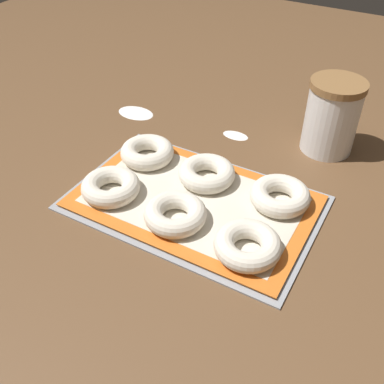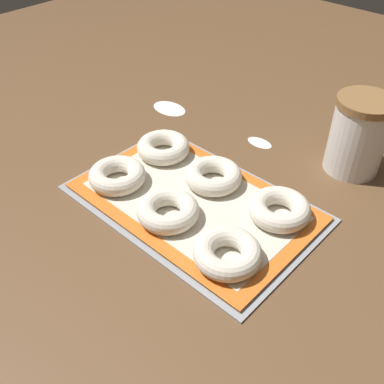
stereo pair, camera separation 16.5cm
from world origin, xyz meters
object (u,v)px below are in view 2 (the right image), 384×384
object	(u,v)px
bagel_front_left	(117,175)
bagel_back_left	(163,147)
bagel_front_center	(168,211)
bagel_front_right	(227,253)
bagel_back_right	(279,209)
bagel_back_center	(213,176)
flour_canister	(358,135)
baking_tray	(192,202)

from	to	relation	value
bagel_front_left	bagel_back_left	bearing A→B (deg)	91.78
bagel_front_center	bagel_back_left	xyz separation A→B (m)	(-0.16, 0.15, 0.00)
bagel_front_left	bagel_front_center	size ratio (longest dim) A/B	1.00
bagel_front_center	bagel_back_left	world-z (taller)	same
bagel_front_right	bagel_back_right	distance (m)	0.16
bagel_back_right	bagel_front_left	bearing A→B (deg)	-155.33
bagel_back_center	flour_canister	bearing A→B (deg)	55.24
baking_tray	bagel_back_right	size ratio (longest dim) A/B	4.10
bagel_front_right	bagel_back_right	xyz separation A→B (m)	(0.00, 0.16, 0.00)
bagel_front_center	bagel_front_right	distance (m)	0.16
bagel_front_right	bagel_back_right	bearing A→B (deg)	89.72
baking_tray	bagel_back_center	bearing A→B (deg)	92.95
bagel_front_left	bagel_back_left	size ratio (longest dim) A/B	1.00
bagel_front_right	bagel_back_center	size ratio (longest dim) A/B	1.00
bagel_back_left	bagel_back_center	size ratio (longest dim) A/B	1.00
baking_tray	bagel_back_center	world-z (taller)	bagel_back_center
baking_tray	bagel_front_left	distance (m)	0.17
bagel_front_right	bagel_back_left	xyz separation A→B (m)	(-0.32, 0.16, 0.00)
baking_tray	bagel_back_left	size ratio (longest dim) A/B	4.10
bagel_front_center	bagel_front_left	bearing A→B (deg)	178.04
bagel_front_left	bagel_front_right	distance (m)	0.32
bagel_front_left	bagel_front_right	world-z (taller)	same
bagel_front_center	bagel_back_center	bearing A→B (deg)	93.11
baking_tray	bagel_back_left	world-z (taller)	bagel_back_left
bagel_front_center	bagel_front_right	bearing A→B (deg)	-2.82
bagel_front_right	flour_canister	bearing A→B (deg)	87.10
bagel_front_left	bagel_back_left	xyz separation A→B (m)	(-0.00, 0.14, 0.00)
bagel_front_left	flour_canister	bearing A→B (deg)	50.28
bagel_front_right	flour_canister	xyz separation A→B (m)	(0.02, 0.42, 0.06)
flour_canister	baking_tray	bearing A→B (deg)	-118.26
bagel_front_center	bagel_back_right	distance (m)	0.22
bagel_back_center	bagel_front_center	bearing A→B (deg)	-86.89
bagel_back_left	bagel_back_center	bearing A→B (deg)	-1.27
bagel_front_right	bagel_back_center	world-z (taller)	same
bagel_front_left	bagel_back_right	size ratio (longest dim) A/B	1.00
flour_canister	bagel_front_center	bearing A→B (deg)	-113.33
baking_tray	bagel_back_right	world-z (taller)	bagel_back_right
bagel_front_left	bagel_back_center	bearing A→B (deg)	42.43
baking_tray	flour_canister	distance (m)	0.39
bagel_front_left	bagel_back_center	xyz separation A→B (m)	(0.15, 0.14, 0.00)
bagel_front_right	bagel_back_left	distance (m)	0.36
flour_canister	bagel_back_right	bearing A→B (deg)	-94.49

